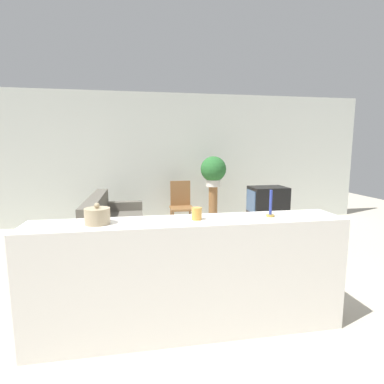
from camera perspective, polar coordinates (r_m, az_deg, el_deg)
The scene contains 12 objects.
ground_plane at distance 3.31m, azimuth -1.91°, elevation -20.14°, with size 14.00×14.00×0.00m, color beige.
wall_back at distance 6.33m, azimuth -6.42°, elevation 6.22°, with size 9.00×0.06×2.70m.
couch at distance 4.95m, azimuth -14.66°, elevation -7.01°, with size 0.83×1.95×0.83m.
tv_stand at distance 5.24m, azimuth 14.06°, elevation -6.67°, with size 0.71×0.47×0.48m.
television at distance 5.14m, azimuth 14.18°, elevation -1.59°, with size 0.60×0.45×0.46m.
wooden_chair at distance 5.87m, azimuth -2.08°, elevation -2.16°, with size 0.44×0.44×0.94m.
plant_stand at distance 5.89m, azimuth 4.01°, elevation -3.00°, with size 0.17×0.17×0.85m.
potted_plant at distance 5.79m, azimuth 4.09°, elevation 4.18°, with size 0.49×0.49×0.58m.
foreground_counter at distance 2.66m, azimuth -0.40°, elevation -15.76°, with size 2.65×0.44×0.99m.
decorative_bowl at distance 2.47m, azimuth -17.59°, elevation -4.36°, with size 0.20×0.20×0.17m.
candle_jar at distance 2.49m, azimuth 0.90°, elevation -4.14°, with size 0.09×0.09×0.10m.
candlestick at distance 2.69m, azimuth 14.73°, elevation -2.99°, with size 0.07×0.07×0.23m.
Camera 1 is at (-0.41, -2.88, 1.58)m, focal length 28.00 mm.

